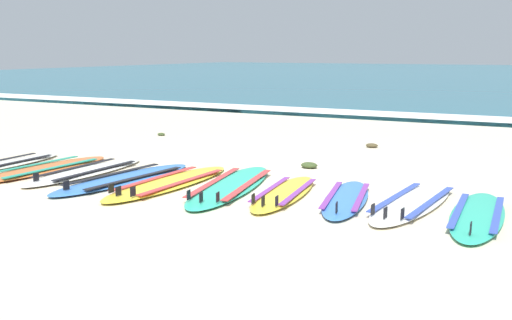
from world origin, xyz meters
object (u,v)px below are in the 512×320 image
at_px(surfboard_1, 43,169).
at_px(surfboard_6, 284,193).
at_px(surfboard_4, 169,183).
at_px(surfboard_9, 477,215).
at_px(surfboard_3, 124,179).
at_px(surfboard_8, 413,202).
at_px(surfboard_7, 346,198).
at_px(surfboard_2, 86,171).
at_px(surfboard_5, 231,186).
at_px(surfboard_0, 8,163).

relative_size(surfboard_1, surfboard_6, 1.18).
relative_size(surfboard_1, surfboard_4, 0.97).
height_order(surfboard_1, surfboard_9, same).
xyz_separation_m(surfboard_3, surfboard_8, (3.80, 0.50, 0.00)).
distance_m(surfboard_1, surfboard_6, 3.80).
height_order(surfboard_7, surfboard_9, same).
bearing_deg(surfboard_9, surfboard_2, -178.46).
xyz_separation_m(surfboard_1, surfboard_9, (6.03, 0.29, 0.00)).
bearing_deg(surfboard_1, surfboard_5, 5.92).
relative_size(surfboard_7, surfboard_8, 0.85).
xyz_separation_m(surfboard_1, surfboard_7, (4.55, 0.34, 0.00)).
bearing_deg(surfboard_0, surfboard_8, 4.19).
bearing_deg(surfboard_3, surfboard_0, 178.74).
bearing_deg(surfboard_6, surfboard_0, -177.69).
relative_size(surfboard_6, surfboard_9, 0.95).
relative_size(surfboard_1, surfboard_2, 1.06).
relative_size(surfboard_1, surfboard_3, 0.97).
height_order(surfboard_2, surfboard_5, same).
distance_m(surfboard_4, surfboard_6, 1.60).
xyz_separation_m(surfboard_5, surfboard_7, (1.55, 0.02, -0.00)).
bearing_deg(surfboard_3, surfboard_1, -179.30).
bearing_deg(surfboard_3, surfboard_7, 5.94).
distance_m(surfboard_0, surfboard_4, 3.00).
relative_size(surfboard_3, surfboard_7, 1.26).
bearing_deg(surfboard_7, surfboard_4, -174.09).
bearing_deg(surfboard_3, surfboard_4, 6.03).
distance_m(surfboard_1, surfboard_8, 5.32).
bearing_deg(surfboard_4, surfboard_3, -173.97).
distance_m(surfboard_8, surfboard_9, 0.76).
bearing_deg(surfboard_5, surfboard_6, -4.13).
xyz_separation_m(surfboard_0, surfboard_9, (6.83, 0.22, -0.00)).
bearing_deg(surfboard_6, surfboard_8, 9.83).
xyz_separation_m(surfboard_2, surfboard_8, (4.60, 0.37, 0.00)).
distance_m(surfboard_5, surfboard_8, 2.30).
bearing_deg(surfboard_1, surfboard_3, 0.70).
xyz_separation_m(surfboard_1, surfboard_2, (0.69, 0.14, 0.00)).
bearing_deg(surfboard_0, surfboard_4, 0.43).
xyz_separation_m(surfboard_0, surfboard_7, (5.36, 0.27, -0.00)).
height_order(surfboard_4, surfboard_5, same).
distance_m(surfboard_6, surfboard_7, 0.77).
height_order(surfboard_3, surfboard_5, same).
distance_m(surfboard_2, surfboard_4, 1.50).
height_order(surfboard_3, surfboard_6, same).
distance_m(surfboard_0, surfboard_3, 2.31).
distance_m(surfboard_0, surfboard_7, 5.37).
height_order(surfboard_0, surfboard_6, same).
relative_size(surfboard_3, surfboard_5, 0.94).
xyz_separation_m(surfboard_4, surfboard_6, (1.59, 0.16, 0.00)).
relative_size(surfboard_6, surfboard_8, 0.87).
bearing_deg(surfboard_1, surfboard_7, 4.21).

